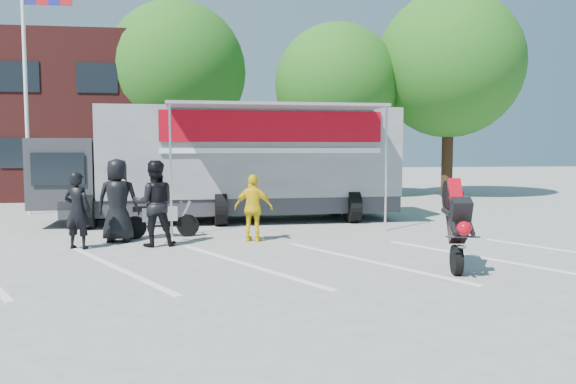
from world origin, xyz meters
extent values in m
plane|color=#9D9D98|center=(0.00, 0.00, 0.00)|extent=(100.00, 100.00, 0.00)
cube|color=white|center=(0.00, 1.00, 0.01)|extent=(18.09, 13.33, 0.01)
cube|color=#4F1B19|center=(-10.00, 18.00, 3.50)|extent=(18.00, 8.00, 7.00)
cylinder|color=white|center=(-6.50, 10.00, 4.00)|extent=(0.12, 0.12, 8.00)
cylinder|color=#382314|center=(-2.00, 16.00, 1.62)|extent=(0.50, 0.50, 3.24)
sphere|color=#225314|center=(-2.00, 16.00, 5.58)|extent=(6.12, 6.12, 6.12)
cylinder|color=#382314|center=(5.00, 15.00, 1.44)|extent=(0.50, 0.50, 2.88)
sphere|color=#225314|center=(5.00, 15.00, 4.96)|extent=(5.44, 5.44, 5.44)
cylinder|color=#382314|center=(10.00, 14.50, 1.71)|extent=(0.50, 0.50, 3.42)
sphere|color=#225314|center=(10.00, 14.50, 5.89)|extent=(6.46, 6.46, 6.46)
imported|color=black|center=(-2.66, 3.99, 0.99)|extent=(1.01, 0.71, 1.97)
imported|color=black|center=(-3.40, 3.18, 0.85)|extent=(0.72, 0.60, 1.70)
imported|color=black|center=(-1.76, 3.30, 0.97)|extent=(1.03, 0.86, 1.94)
imported|color=yellow|center=(0.51, 3.66, 0.80)|extent=(1.01, 0.68, 1.59)
camera|label=1|loc=(-0.43, -9.56, 2.24)|focal=35.00mm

